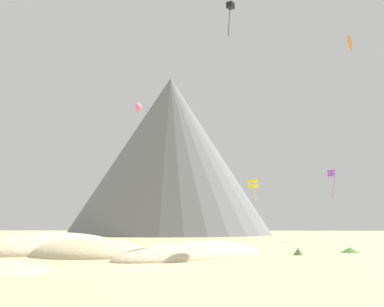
# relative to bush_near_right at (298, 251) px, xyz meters

# --- Properties ---
(ground_plane) EXTENTS (400.00, 400.00, 0.00)m
(ground_plane) POSITION_rel_bush_near_right_xyz_m (-12.08, -15.94, -0.35)
(ground_plane) COLOR #C6B284
(dune_foreground_left) EXTENTS (17.55, 22.24, 2.72)m
(dune_foreground_left) POSITION_rel_bush_near_right_xyz_m (-10.06, -2.67, -0.35)
(dune_foreground_left) COLOR beige
(dune_foreground_left) RESTS_ON ground_plane
(dune_foreground_right) EXTENTS (16.72, 17.42, 3.32)m
(dune_foreground_right) POSITION_rel_bush_near_right_xyz_m (-20.69, -2.15, -0.35)
(dune_foreground_right) COLOR beige
(dune_foreground_right) RESTS_ON ground_plane
(dune_midground) EXTENTS (20.31, 24.87, 4.26)m
(dune_midground) POSITION_rel_bush_near_right_xyz_m (-27.48, 4.24, -0.35)
(dune_midground) COLOR beige
(dune_midground) RESTS_ON ground_plane
(bush_near_right) EXTENTS (1.19, 1.19, 0.70)m
(bush_near_right) POSITION_rel_bush_near_right_xyz_m (0.00, 0.00, 0.00)
(bush_near_right) COLOR #668C4C
(bush_near_right) RESTS_ON ground_plane
(bush_mid_center) EXTENTS (1.34, 1.34, 1.00)m
(bush_mid_center) POSITION_rel_bush_near_right_xyz_m (-7.16, 4.68, 0.15)
(bush_mid_center) COLOR #668C4C
(bush_mid_center) RESTS_ON ground_plane
(bush_far_right) EXTENTS (3.05, 3.05, 0.57)m
(bush_far_right) POSITION_rel_bush_near_right_xyz_m (6.03, 4.66, -0.07)
(bush_far_right) COLOR #568442
(bush_far_right) RESTS_ON ground_plane
(bush_near_left) EXTENTS (2.93, 2.93, 0.64)m
(bush_near_left) POSITION_rel_bush_near_right_xyz_m (-28.79, -3.29, -0.03)
(bush_near_left) COLOR #668C4C
(bush_near_left) RESTS_ON ground_plane
(rock_massif) EXTENTS (84.48, 84.48, 47.69)m
(rock_massif) POSITION_rel_bush_near_right_xyz_m (-25.56, 90.20, 21.08)
(rock_massif) COLOR slate
(rock_massif) RESTS_ON ground_plane
(kite_yellow_low) EXTENTS (1.37, 1.38, 2.80)m
(kite_yellow_low) POSITION_rel_bush_near_right_xyz_m (-4.02, 12.05, 7.76)
(kite_yellow_low) COLOR yellow
(kite_violet_low) EXTENTS (1.54, 1.55, 5.45)m
(kite_violet_low) POSITION_rel_bush_near_right_xyz_m (11.49, 42.17, 12.20)
(kite_violet_low) COLOR purple
(kite_black_high) EXTENTS (1.16, 1.16, 4.56)m
(kite_black_high) POSITION_rel_bush_near_right_xyz_m (-6.57, 10.00, 30.99)
(kite_black_high) COLOR black
(kite_rainbow_mid) EXTENTS (1.05, 1.38, 1.36)m
(kite_rainbow_mid) POSITION_rel_bush_near_right_xyz_m (-19.94, 16.58, 19.36)
(kite_rainbow_mid) COLOR #E5668C
(kite_orange_mid) EXTENTS (0.71, 1.98, 1.94)m
(kite_orange_mid) POSITION_rel_bush_near_right_xyz_m (7.35, 5.17, 23.49)
(kite_orange_mid) COLOR orange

